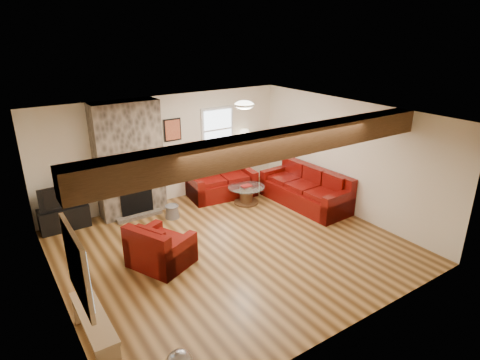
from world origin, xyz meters
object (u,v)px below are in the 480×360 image
Objects in this scene: armchair_red at (161,244)px; coffee_table at (246,195)px; tv_cabinet at (64,218)px; floor_lamp at (245,138)px; television at (61,196)px; loveseat at (221,179)px; sofa_three at (305,187)px.

armchair_red reaches higher than coffee_table.
tv_cabinet is 4.61m from floor_lamp.
television reaches higher than armchair_red.
loveseat is 3.61m from tv_cabinet.
floor_lamp is at bearing -169.49° from sofa_three.
floor_lamp is (0.66, 1.03, 1.06)m from coffee_table.
television is (-1.12, 2.34, 0.34)m from armchair_red.
coffee_table is at bearing -88.76° from armchair_red.
tv_cabinet is (-1.12, 2.34, -0.15)m from armchair_red.
sofa_three is 2.56× the size of television.
armchair_red is at bearing -154.09° from coffee_table.
armchair_red is 0.65× the size of floor_lamp.
armchair_red is 1.12× the size of television.
sofa_three is 3.84m from armchair_red.
television is (-4.93, 1.84, 0.30)m from sofa_three.
television is at bearing 0.00° from tv_cabinet.
sofa_three is at bearing -42.04° from loveseat.
coffee_table is 3.97m from tv_cabinet.
coffee_table is at bearing -64.24° from loveseat.
tv_cabinet is at bearing -179.75° from floor_lamp.
armchair_red is at bearing -133.59° from loveseat.
floor_lamp reaches higher than tv_cabinet.
loveseat is 3.21m from armchair_red.
coffee_table is 0.90× the size of tv_cabinet.
floor_lamp is at bearing 26.55° from loveseat.
armchair_red is 1.00× the size of tv_cabinet.
armchair_red is (-2.48, -2.04, -0.03)m from loveseat.
armchair_red is at bearing -64.39° from television.
sofa_three is 1.39× the size of loveseat.
tv_cabinet is 0.49m from television.
loveseat is 1.84× the size of television.
coffee_table is (2.72, 1.32, -0.18)m from armchair_red.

